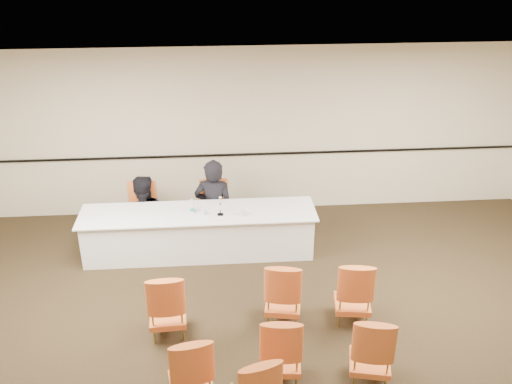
# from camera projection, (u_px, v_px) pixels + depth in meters

# --- Properties ---
(floor) EXTENTS (10.00, 10.00, 0.00)m
(floor) POSITION_uv_depth(u_px,v_px,m) (276.00, 357.00, 7.04)
(floor) COLOR black
(floor) RESTS_ON ground
(ceiling) EXTENTS (10.00, 10.00, 0.00)m
(ceiling) POSITION_uv_depth(u_px,v_px,m) (280.00, 126.00, 5.73)
(ceiling) COLOR white
(ceiling) RESTS_ON ground
(wall_back) EXTENTS (10.00, 0.04, 3.00)m
(wall_back) POSITION_uv_depth(u_px,v_px,m) (252.00, 132.00, 9.97)
(wall_back) COLOR beige
(wall_back) RESTS_ON ground
(wall_rail) EXTENTS (9.80, 0.04, 0.03)m
(wall_rail) POSITION_uv_depth(u_px,v_px,m) (252.00, 154.00, 10.11)
(wall_rail) COLOR black
(wall_rail) RESTS_ON wall_back
(panel_table) EXTENTS (3.69, 0.86, 0.74)m
(panel_table) POSITION_uv_depth(u_px,v_px,m) (199.00, 233.00, 9.06)
(panel_table) COLOR white
(panel_table) RESTS_ON ground
(panelist_main) EXTENTS (0.75, 0.58, 1.84)m
(panelist_main) POSITION_uv_depth(u_px,v_px,m) (214.00, 211.00, 9.53)
(panelist_main) COLOR black
(panelist_main) RESTS_ON ground
(panelist_main_chair) EXTENTS (0.50, 0.50, 0.95)m
(panelist_main_chair) POSITION_uv_depth(u_px,v_px,m) (214.00, 210.00, 9.52)
(panelist_main_chair) COLOR #D45F26
(panelist_main_chair) RESTS_ON ground
(panelist_second) EXTENTS (0.92, 0.79, 1.64)m
(panelist_second) POSITION_uv_depth(u_px,v_px,m) (143.00, 221.00, 9.51)
(panelist_second) COLOR black
(panelist_second) RESTS_ON ground
(panelist_second_chair) EXTENTS (0.50, 0.50, 0.95)m
(panelist_second_chair) POSITION_uv_depth(u_px,v_px,m) (142.00, 213.00, 9.44)
(panelist_second_chair) COLOR #D45F26
(panelist_second_chair) RESTS_ON ground
(papers) EXTENTS (0.33, 0.26, 0.00)m
(papers) POSITION_uv_depth(u_px,v_px,m) (232.00, 211.00, 8.94)
(papers) COLOR white
(papers) RESTS_ON panel_table
(microphone) EXTENTS (0.11, 0.19, 0.26)m
(microphone) POSITION_uv_depth(u_px,v_px,m) (220.00, 207.00, 8.76)
(microphone) COLOR black
(microphone) RESTS_ON panel_table
(water_bottle) EXTENTS (0.07, 0.07, 0.23)m
(water_bottle) POSITION_uv_depth(u_px,v_px,m) (192.00, 206.00, 8.83)
(water_bottle) COLOR teal
(water_bottle) RESTS_ON panel_table
(drinking_glass) EXTENTS (0.07, 0.07, 0.10)m
(drinking_glass) POSITION_uv_depth(u_px,v_px,m) (203.00, 212.00, 8.80)
(drinking_glass) COLOR white
(drinking_glass) RESTS_ON panel_table
(coffee_cup) EXTENTS (0.10, 0.10, 0.12)m
(coffee_cup) POSITION_uv_depth(u_px,v_px,m) (243.00, 212.00, 8.76)
(coffee_cup) COLOR silver
(coffee_cup) RESTS_ON panel_table
(aud_chair_front_left) EXTENTS (0.53, 0.53, 0.95)m
(aud_chair_front_left) POSITION_uv_depth(u_px,v_px,m) (167.00, 303.00, 7.24)
(aud_chair_front_left) COLOR #D45F26
(aud_chair_front_left) RESTS_ON ground
(aud_chair_front_mid) EXTENTS (0.58, 0.58, 0.95)m
(aud_chair_front_mid) POSITION_uv_depth(u_px,v_px,m) (283.00, 291.00, 7.47)
(aud_chair_front_mid) COLOR #D45F26
(aud_chair_front_mid) RESTS_ON ground
(aud_chair_front_right) EXTENTS (0.56, 0.56, 0.95)m
(aud_chair_front_right) POSITION_uv_depth(u_px,v_px,m) (353.00, 290.00, 7.50)
(aud_chair_front_right) COLOR #D45F26
(aud_chair_front_right) RESTS_ON ground
(aud_chair_back_left) EXTENTS (0.58, 0.58, 0.95)m
(aud_chair_back_left) POSITION_uv_depth(u_px,v_px,m) (190.00, 367.00, 6.21)
(aud_chair_back_left) COLOR #D45F26
(aud_chair_back_left) RESTS_ON ground
(aud_chair_back_mid) EXTENTS (0.55, 0.55, 0.95)m
(aud_chair_back_mid) POSITION_uv_depth(u_px,v_px,m) (281.00, 347.00, 6.50)
(aud_chair_back_mid) COLOR #D45F26
(aud_chair_back_mid) RESTS_ON ground
(aud_chair_back_right) EXTENTS (0.60, 0.60, 0.95)m
(aud_chair_back_right) POSITION_uv_depth(u_px,v_px,m) (371.00, 347.00, 6.50)
(aud_chair_back_right) COLOR #D45F26
(aud_chair_back_right) RESTS_ON ground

